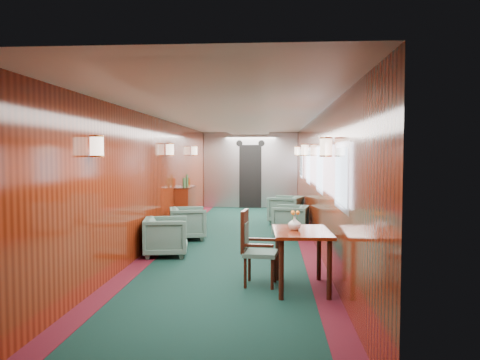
{
  "coord_description": "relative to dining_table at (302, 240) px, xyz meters",
  "views": [
    {
      "loc": [
        0.69,
        -8.96,
        1.7
      ],
      "look_at": [
        0.0,
        1.06,
        1.15
      ],
      "focal_mm": 35.0,
      "sensor_mm": 36.0,
      "label": 1
    }
  ],
  "objects": [
    {
      "name": "windows_right",
      "position": [
        0.42,
        3.35,
        0.82
      ],
      "size": [
        0.02,
        8.6,
        0.8
      ],
      "color": "#B3B6BB",
      "rests_on": "ground"
    },
    {
      "name": "armchair_left_near",
      "position": [
        -2.15,
        1.81,
        -0.3
      ],
      "size": [
        0.83,
        0.81,
        0.65
      ],
      "primitive_type": "imported",
      "rotation": [
        0.0,
        0.0,
        1.74
      ],
      "color": "#1A3D38",
      "rests_on": "ground"
    },
    {
      "name": "flower_vase",
      "position": [
        -0.09,
        0.03,
        0.2
      ],
      "size": [
        0.17,
        0.17,
        0.17
      ],
      "primitive_type": "imported",
      "rotation": [
        0.0,
        0.0,
        -0.06
      ],
      "color": "beige",
      "rests_on": "dining_table"
    },
    {
      "name": "armchair_right_near",
      "position": [
        0.01,
        3.89,
        -0.31
      ],
      "size": [
        0.83,
        0.81,
        0.64
      ],
      "primitive_type": "imported",
      "rotation": [
        0.0,
        0.0,
        -1.77
      ],
      "color": "#1A3D38",
      "rests_on": "ground"
    },
    {
      "name": "armchair_left_far",
      "position": [
        -2.05,
        3.35,
        -0.31
      ],
      "size": [
        0.85,
        0.84,
        0.65
      ],
      "primitive_type": "imported",
      "rotation": [
        0.0,
        0.0,
        1.81
      ],
      "color": "#1A3D38",
      "rests_on": "ground"
    },
    {
      "name": "wall_sconces",
      "position": [
        -1.06,
        3.67,
        1.16
      ],
      "size": [
        2.97,
        7.97,
        0.25
      ],
      "color": "beige",
      "rests_on": "ground"
    },
    {
      "name": "dining_table",
      "position": [
        0.0,
        0.0,
        0.0
      ],
      "size": [
        0.74,
        1.03,
        0.75
      ],
      "rotation": [
        0.0,
        0.0,
        0.04
      ],
      "color": "maroon",
      "rests_on": "ground"
    },
    {
      "name": "credenza",
      "position": [
        -2.4,
        4.95,
        -0.14
      ],
      "size": [
        0.33,
        1.06,
        1.23
      ],
      "color": "maroon",
      "rests_on": "ground"
    },
    {
      "name": "room",
      "position": [
        -1.06,
        3.1,
        1.01
      ],
      "size": [
        12.0,
        12.1,
        2.4
      ],
      "color": "black",
      "rests_on": "ground"
    },
    {
      "name": "side_chair",
      "position": [
        -0.61,
        0.17,
        -0.1
      ],
      "size": [
        0.48,
        0.5,
        0.98
      ],
      "rotation": [
        0.0,
        0.0,
        -0.11
      ],
      "color": "#1A3D38",
      "rests_on": "ground"
    },
    {
      "name": "bulkhead",
      "position": [
        -1.06,
        9.02,
        0.56
      ],
      "size": [
        2.98,
        0.17,
        2.39
      ],
      "color": "#AFB1B6",
      "rests_on": "ground"
    },
    {
      "name": "armchair_right_far",
      "position": [
        -0.04,
        5.64,
        -0.28
      ],
      "size": [
        0.95,
        0.94,
        0.69
      ],
      "primitive_type": "imported",
      "rotation": [
        0.0,
        0.0,
        -1.89
      ],
      "color": "#1A3D38",
      "rests_on": "ground"
    }
  ]
}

